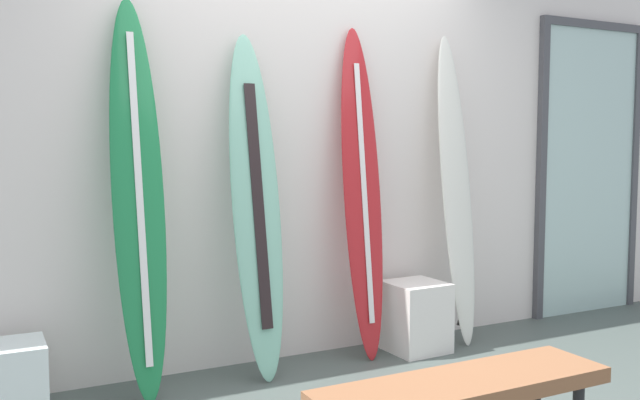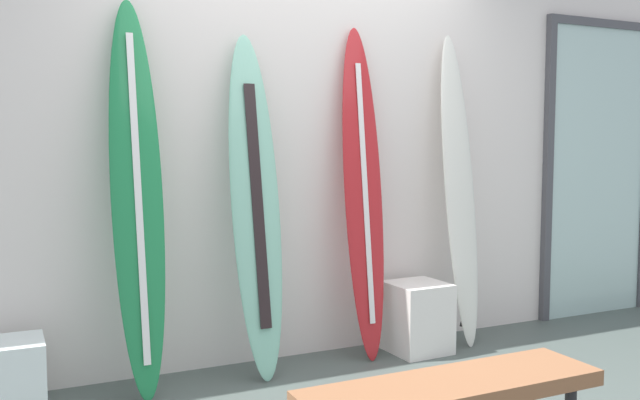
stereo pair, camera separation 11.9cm
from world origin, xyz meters
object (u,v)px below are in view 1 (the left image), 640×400
surfboard_emerald (138,200)px  surfboard_crimson (362,195)px  glass_door (589,164)px  display_block_center (415,316)px  display_block_left (10,382)px  surfboard_ivory (456,192)px  surfboard_seafoam (256,207)px  bench (463,393)px

surfboard_emerald → surfboard_crimson: bearing=2.1°
glass_door → surfboard_emerald: bearing=-176.6°
display_block_center → glass_door: bearing=7.6°
display_block_left → surfboard_ivory: bearing=1.7°
surfboard_seafoam → bench: size_ratio=1.63×
surfboard_emerald → display_block_left: surfboard_emerald is taller
display_block_left → surfboard_emerald: bearing=5.1°
surfboard_ivory → glass_door: glass_door is taller
surfboard_ivory → display_block_left: bearing=-178.3°
surfboard_emerald → display_block_center: (1.71, -0.03, -0.80)m
surfboard_ivory → display_block_left: (-2.69, -0.08, -0.81)m
surfboard_seafoam → glass_door: bearing=4.1°
glass_door → surfboard_seafoam: bearing=-175.9°
surfboard_crimson → surfboard_ivory: surfboard_crimson is taller
surfboard_ivory → bench: (-1.22, -1.60, -0.60)m
surfboard_seafoam → display_block_center: size_ratio=4.42×
surfboard_ivory → display_block_left: 2.81m
surfboard_crimson → bench: surfboard_crimson is taller
surfboard_emerald → display_block_left: 1.05m
surfboard_crimson → glass_door: 2.13m
display_block_center → bench: bench is taller
surfboard_seafoam → bench: surfboard_seafoam is taller
display_block_left → glass_door: bearing=3.7°
surfboard_seafoam → display_block_left: (-1.28, -0.06, -0.77)m
surfboard_ivory → surfboard_crimson: bearing=177.9°
bench → surfboard_ivory: bearing=52.7°
display_block_center → surfboard_emerald: bearing=179.1°
surfboard_crimson → display_block_left: surfboard_crimson is taller
display_block_left → bench: bench is taller
surfboard_emerald → display_block_center: bearing=-0.9°
surfboard_emerald → surfboard_seafoam: (0.65, 0.01, -0.07)m
surfboard_emerald → surfboard_seafoam: size_ratio=1.07×
display_block_center → display_block_left: bearing=-179.3°
surfboard_crimson → surfboard_ivory: 0.70m
display_block_center → glass_door: (1.77, 0.24, 0.93)m
surfboard_seafoam → glass_door: glass_door is taller
surfboard_ivory → display_block_left: surfboard_ivory is taller
surfboard_emerald → surfboard_seafoam: bearing=0.6°
surfboard_emerald → display_block_center: 1.89m
surfboard_emerald → surfboard_ivory: surfboard_emerald is taller
surfboard_crimson → display_block_left: size_ratio=5.46×
surfboard_seafoam → display_block_center: surfboard_seafoam is taller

